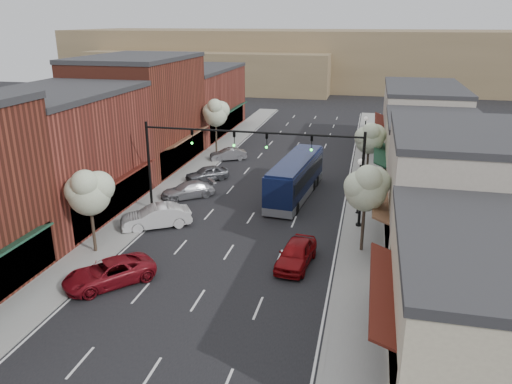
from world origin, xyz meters
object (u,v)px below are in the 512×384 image
Objects in this scene: tree_left_near at (89,191)px; parked_car_c at (188,190)px; coach_bus at (295,177)px; red_hatchback at (296,254)px; parked_car_b at (156,217)px; parked_car_e at (228,154)px; signal_mast_right at (328,164)px; lamp_post_far at (365,130)px; parked_car_d at (207,173)px; parked_car_a at (109,273)px; tree_right_far at (370,137)px; tree_right_near at (367,187)px; signal_mast_left at (178,154)px; lamp_post_near at (360,177)px; tree_left_far at (216,112)px.

tree_left_near reaches higher than parked_car_c.
parked_car_c is (-8.72, -2.22, -1.08)m from coach_bus.
coach_bus is 12.46m from red_hatchback.
parked_car_e is (0.00, 18.63, -0.18)m from parked_car_b.
signal_mast_right is 0.74× the size of coach_bus.
lamp_post_far is 1.16× the size of parked_car_e.
signal_mast_right is 2.04× the size of parked_car_d.
red_hatchback reaches higher than parked_car_a.
tree_right_far is 27.34m from parked_car_a.
tree_right_near is 16.01m from tree_right_far.
parked_car_b is (-14.55, -15.18, -3.18)m from tree_right_far.
red_hatchback is 10.95m from parked_car_a.
parked_car_b is 1.29× the size of parked_car_e.
red_hatchback is at bearing -97.07° from lamp_post_far.
signal_mast_left is 1.85× the size of lamp_post_near.
tree_left_far is at bearing 136.56° from coach_bus.
parked_car_d is at bearing 132.03° from red_hatchback.
tree_right_far reaches higher than coach_bus.
signal_mast_right is 1.66× the size of parked_car_b.
signal_mast_right is at bearing 87.03° from red_hatchback.
parked_car_a is (-13.23, -31.44, -2.30)m from lamp_post_far.
lamp_post_near is (2.18, 2.50, -1.62)m from signal_mast_right.
red_hatchback is (1.95, -12.27, -0.97)m from coach_bus.
parked_car_b is (-14.00, -23.24, -2.19)m from lamp_post_far.
tree_right_near is at bearing 41.78° from red_hatchback.
tree_right_far is at bearing 77.15° from signal_mast_right.
lamp_post_far is 27.22m from parked_car_b.
tree_left_near is 0.93× the size of tree_left_far.
tree_left_near is 1.48× the size of parked_car_e.
tree_right_near reaches higher than lamp_post_near.
tree_left_near is at bearing -146.67° from lamp_post_near.
parked_car_a is at bearing -89.05° from signal_mast_left.
signal_mast_left is 14.55m from tree_right_near.
lamp_post_far is 14.93m from parked_car_e.
parked_car_d is at bearing 93.54° from signal_mast_left.
tree_left_near is at bearing -33.41° from parked_car_e.
parked_car_b is at bearing -28.41° from parked_car_e.
signal_mast_left reaches higher than parked_car_d.
parked_car_b reaches higher than parked_car_d.
signal_mast_right is 4.89m from tree_right_near.
signal_mast_right is at bearing 14.87° from parked_car_d.
tree_left_near is 19.25m from lamp_post_near.
tree_left_near is 17.48m from coach_bus.
red_hatchback is (12.73, -24.73, -3.83)m from tree_left_far.
parked_car_c is at bearing 147.59° from parked_car_b.
parked_car_b is (-8.72, -8.72, -0.93)m from coach_bus.
signal_mast_right reaches higher than parked_car_c.
tree_left_far is at bearing 153.13° from parked_car_b.
lamp_post_far is at bearing 109.15° from parked_car_a.
signal_mast_left is at bearing -139.46° from tree_right_far.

